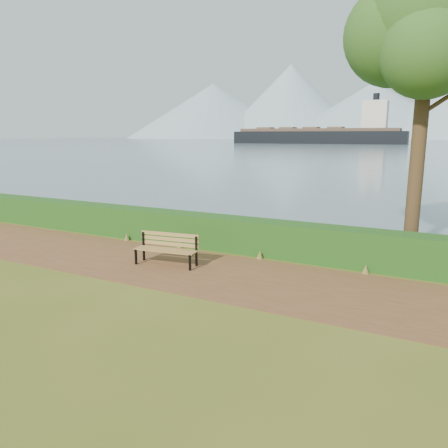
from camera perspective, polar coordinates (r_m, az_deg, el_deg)
The scene contains 8 objects.
ground at distance 11.45m, azimuth -6.82°, elevation -6.05°, with size 140.00×140.00×0.00m, color #495518.
path at distance 11.69m, azimuth -5.99°, elevation -5.64°, with size 40.00×3.40×0.01m, color brown.
hedge at distance 13.47m, azimuth -0.63°, elevation -1.09°, with size 32.00×0.85×1.00m, color #163F12.
water at distance 269.07m, azimuth 26.68°, elevation 9.62°, with size 700.00×510.00×0.00m, color slate.
mountains at distance 416.02m, azimuth 26.24°, elevation 13.75°, with size 585.00×190.00×70.00m.
bench at distance 11.85m, azimuth -7.43°, elevation -2.98°, with size 1.76×0.72×0.86m.
tree at distance 13.50m, azimuth 25.16°, elevation 22.59°, with size 4.38×3.67×8.43m.
cargo_ship at distance 179.82m, azimuth 12.79°, elevation 11.15°, with size 67.78×13.48×20.46m.
Camera 1 is at (6.22, -8.98, 3.45)m, focal length 35.00 mm.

